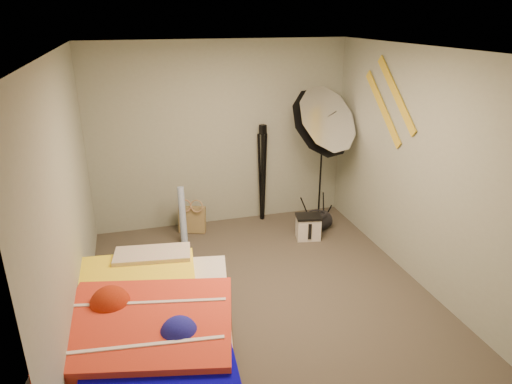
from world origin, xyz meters
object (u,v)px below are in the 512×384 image
object	(u,v)px
bed	(145,338)
camera_tripod	(263,167)
tote_bag	(192,220)
camera_case	(308,228)
wrapping_roll	(183,215)
photo_umbrella	(321,124)
duffel_bag	(317,223)

from	to	relation	value
bed	camera_tripod	size ratio (longest dim) A/B	1.73
tote_bag	camera_case	size ratio (longest dim) A/B	1.18
wrapping_roll	camera_case	distance (m)	1.65
tote_bag	camera_case	bearing A→B (deg)	-3.75
tote_bag	wrapping_roll	world-z (taller)	wrapping_roll
wrapping_roll	camera_tripod	world-z (taller)	camera_tripod
camera_tripod	tote_bag	bearing A→B (deg)	-172.28
photo_umbrella	wrapping_roll	bearing A→B (deg)	179.40
wrapping_roll	camera_case	xyz separation A→B (m)	(1.60, -0.35, -0.22)
bed	camera_tripod	bearing A→B (deg)	55.77
camera_case	camera_tripod	world-z (taller)	camera_tripod
camera_case	bed	world-z (taller)	bed
tote_bag	camera_tripod	size ratio (longest dim) A/B	0.26
wrapping_roll	tote_bag	bearing A→B (deg)	59.82
camera_tripod	camera_case	bearing A→B (deg)	-61.66
camera_tripod	wrapping_roll	bearing A→B (deg)	-161.15
tote_bag	camera_tripod	bearing A→B (deg)	27.07
tote_bag	wrapping_roll	xyz separation A→B (m)	(-0.15, -0.27, 0.20)
wrapping_roll	camera_tripod	size ratio (longest dim) A/B	0.54
bed	photo_umbrella	xyz separation A→B (m)	(2.45, 2.19, 1.16)
wrapping_roll	camera_case	bearing A→B (deg)	-12.35
camera_case	duffel_bag	size ratio (longest dim) A/B	0.76
photo_umbrella	camera_tripod	xyz separation A→B (m)	(-0.66, 0.43, -0.66)
tote_bag	duffel_bag	distance (m)	1.70
duffel_bag	photo_umbrella	world-z (taller)	photo_umbrella
tote_bag	camera_case	world-z (taller)	tote_bag
wrapping_roll	photo_umbrella	xyz separation A→B (m)	(1.86, -0.02, 1.09)
tote_bag	camera_case	xyz separation A→B (m)	(1.45, -0.62, -0.03)
camera_case	bed	xyz separation A→B (m)	(-2.19, -1.86, 0.16)
camera_case	duffel_bag	distance (m)	0.25
duffel_bag	camera_tripod	bearing A→B (deg)	105.94
duffel_bag	bed	distance (m)	3.13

